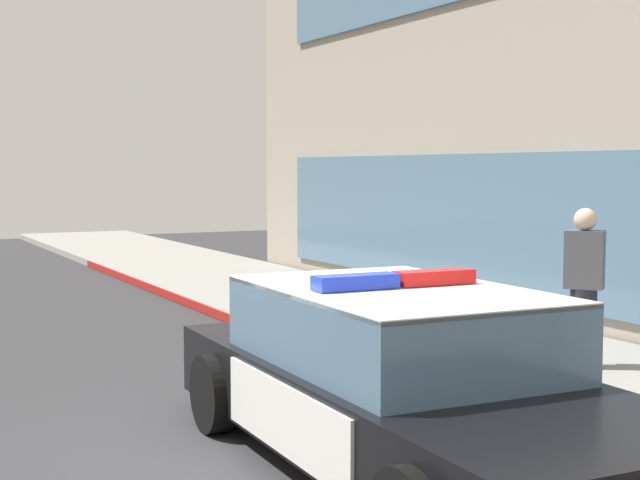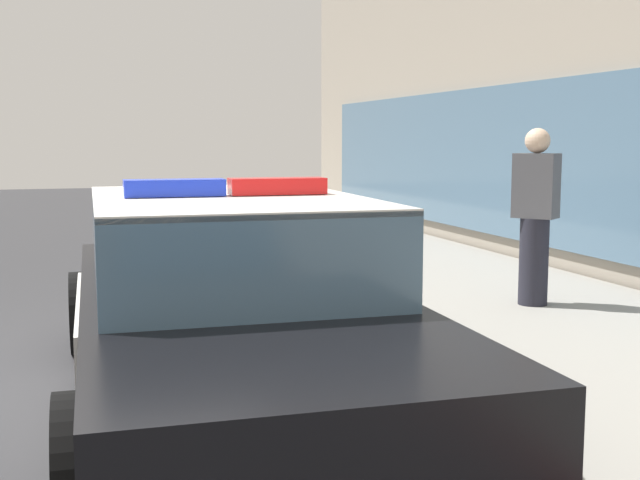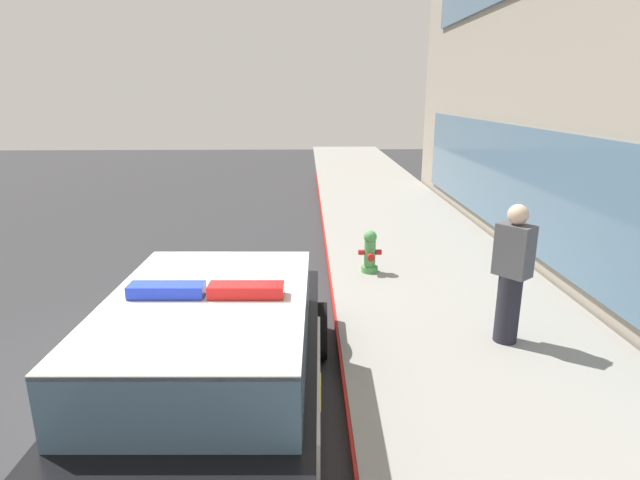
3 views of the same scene
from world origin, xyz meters
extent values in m
plane|color=#303033|center=(0.00, 0.00, 0.00)|extent=(48.00, 48.00, 0.00)
cube|color=gray|center=(0.00, 3.92, 0.07)|extent=(48.00, 3.52, 0.15)
cube|color=maroon|center=(0.00, 2.15, 0.08)|extent=(28.80, 0.04, 0.14)
cube|color=slate|center=(-4.07, 5.70, 1.45)|extent=(12.90, 0.08, 2.10)
cube|color=black|center=(1.23, 0.89, 0.50)|extent=(5.04, 2.04, 0.60)
cube|color=silver|center=(2.83, 0.85, 0.67)|extent=(1.75, 1.92, 0.05)
cube|color=silver|center=(-0.51, 0.93, 0.67)|extent=(1.45, 1.91, 0.05)
cube|color=silver|center=(1.16, 1.86, 0.50)|extent=(2.10, 0.08, 0.51)
cube|color=silver|center=(1.11, -0.08, 0.50)|extent=(2.10, 0.08, 0.51)
cube|color=yellow|center=(1.16, 1.87, 0.50)|extent=(0.22, 0.02, 0.26)
cube|color=slate|center=(1.03, 0.89, 1.07)|extent=(2.64, 1.79, 0.60)
cube|color=silver|center=(1.03, 0.89, 1.36)|extent=(2.64, 1.79, 0.04)
cube|color=red|center=(1.04, 1.24, 1.44)|extent=(0.22, 0.66, 0.11)
cube|color=blue|center=(1.03, 0.55, 1.44)|extent=(0.22, 0.66, 0.11)
cylinder|color=black|center=(2.91, 1.80, 0.34)|extent=(0.69, 0.24, 0.68)
cylinder|color=black|center=(2.86, -0.11, 0.34)|extent=(0.69, 0.24, 0.68)
cylinder|color=black|center=(-0.39, 1.89, 0.34)|extent=(0.69, 0.24, 0.68)
cylinder|color=black|center=(-0.44, -0.03, 0.34)|extent=(0.69, 0.24, 0.68)
cylinder|color=#4C994C|center=(-3.00, 2.83, 0.20)|extent=(0.28, 0.28, 0.10)
cylinder|color=#4C994C|center=(-3.00, 2.83, 0.47)|extent=(0.19, 0.19, 0.45)
sphere|color=#4C994C|center=(-3.00, 2.83, 0.77)|extent=(0.22, 0.22, 0.22)
cylinder|color=#B21E19|center=(-3.00, 2.83, 0.84)|extent=(0.06, 0.06, 0.05)
cylinder|color=#B21E19|center=(-3.00, 2.68, 0.50)|extent=(0.09, 0.10, 0.09)
cylinder|color=#B21E19|center=(-3.00, 2.97, 0.50)|extent=(0.09, 0.10, 0.09)
cylinder|color=#B21E19|center=(-2.85, 2.83, 0.46)|extent=(0.10, 0.12, 0.12)
cylinder|color=#23232D|center=(-0.45, 4.19, 0.57)|extent=(0.28, 0.28, 0.85)
cube|color=#4C4C51|center=(-0.45, 4.19, 1.31)|extent=(0.47, 0.45, 0.62)
sphere|color=beige|center=(-0.45, 4.19, 1.74)|extent=(0.24, 0.24, 0.24)
camera|label=1|loc=(6.95, -2.80, 2.29)|focal=51.83mm
camera|label=2|loc=(6.36, -0.12, 1.76)|focal=45.56mm
camera|label=3|loc=(5.18, 1.76, 3.08)|focal=28.70mm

